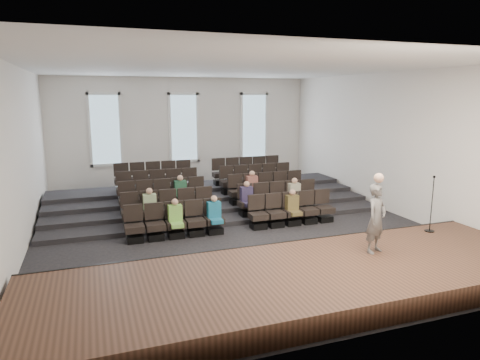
% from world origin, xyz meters
% --- Properties ---
extents(ground, '(14.00, 14.00, 0.00)m').
position_xyz_m(ground, '(0.00, 0.00, 0.00)').
color(ground, black).
rests_on(ground, ground).
extents(ceiling, '(12.00, 14.00, 0.02)m').
position_xyz_m(ceiling, '(0.00, 0.00, 5.01)').
color(ceiling, white).
rests_on(ceiling, ground).
extents(wall_back, '(12.00, 0.04, 5.00)m').
position_xyz_m(wall_back, '(0.00, 7.02, 2.50)').
color(wall_back, white).
rests_on(wall_back, ground).
extents(wall_front, '(12.00, 0.04, 5.00)m').
position_xyz_m(wall_front, '(0.00, -7.02, 2.50)').
color(wall_front, white).
rests_on(wall_front, ground).
extents(wall_left, '(0.04, 14.00, 5.00)m').
position_xyz_m(wall_left, '(-6.02, 0.00, 2.50)').
color(wall_left, white).
rests_on(wall_left, ground).
extents(wall_right, '(0.04, 14.00, 5.00)m').
position_xyz_m(wall_right, '(6.02, 0.00, 2.50)').
color(wall_right, white).
rests_on(wall_right, ground).
extents(stage, '(11.80, 3.60, 0.50)m').
position_xyz_m(stage, '(0.00, -5.10, 0.25)').
color(stage, '#4F3022').
rests_on(stage, ground).
extents(stage_lip, '(11.80, 0.06, 0.52)m').
position_xyz_m(stage_lip, '(0.00, -3.33, 0.25)').
color(stage_lip, black).
rests_on(stage_lip, ground).
extents(risers, '(11.80, 4.80, 0.60)m').
position_xyz_m(risers, '(0.00, 3.17, 0.20)').
color(risers, black).
rests_on(risers, ground).
extents(seating_rows, '(6.80, 4.70, 1.67)m').
position_xyz_m(seating_rows, '(-0.00, 1.54, 0.68)').
color(seating_rows, black).
rests_on(seating_rows, ground).
extents(windows, '(8.44, 0.10, 3.24)m').
position_xyz_m(windows, '(0.00, 6.95, 2.70)').
color(windows, white).
rests_on(windows, wall_back).
extents(audience, '(5.45, 2.64, 1.10)m').
position_xyz_m(audience, '(0.00, 0.32, 0.81)').
color(audience, '#7BBE4C').
rests_on(audience, seating_rows).
extents(speaker, '(0.71, 0.60, 1.66)m').
position_xyz_m(speaker, '(2.07, -4.68, 1.33)').
color(speaker, '#5E5B59').
rests_on(speaker, stage).
extents(mic_stand, '(0.26, 0.26, 1.56)m').
position_xyz_m(mic_stand, '(4.49, -3.87, 0.96)').
color(mic_stand, black).
rests_on(mic_stand, stage).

